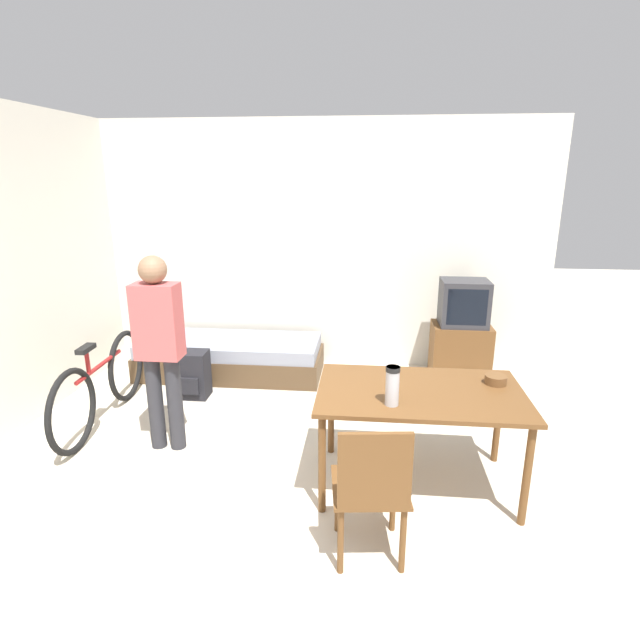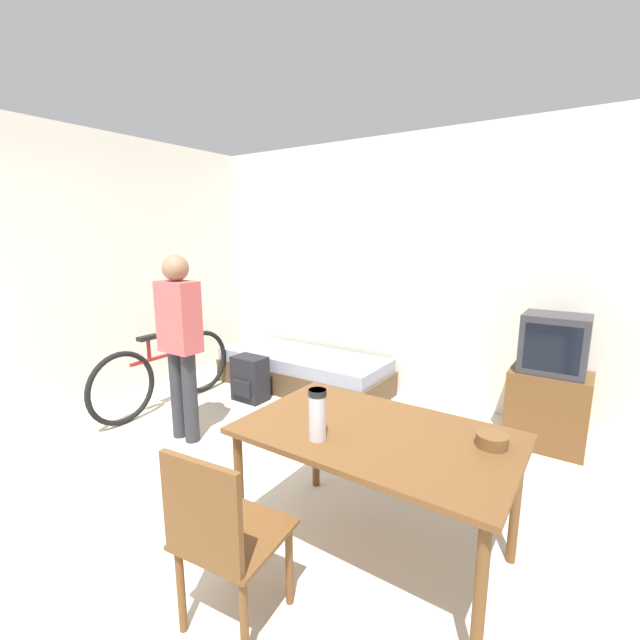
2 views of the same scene
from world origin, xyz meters
name	(u,v)px [view 1 (image 1 of 2)]	position (x,y,z in m)	size (l,w,h in m)	color
ground_plane	(220,590)	(0.00, 0.00, 0.00)	(20.00, 20.00, 0.00)	beige
wall_back	(303,247)	(0.00, 3.44, 1.35)	(5.40, 0.06, 2.70)	silver
wall_left	(7,272)	(-2.23, 1.70, 1.35)	(0.06, 4.41, 2.70)	silver
daybed	(231,357)	(-0.75, 2.94, 0.20)	(1.98, 0.77, 0.40)	#4C3823
tv	(461,336)	(1.71, 2.97, 0.51)	(0.59, 0.42, 1.10)	brown
dining_table	(420,400)	(1.11, 1.07, 0.65)	(1.38, 0.85, 0.72)	brown
wooden_chair	(372,487)	(0.79, 0.29, 0.49)	(0.46, 0.46, 0.87)	brown
bicycle	(102,385)	(-1.56, 1.74, 0.35)	(0.12, 1.66, 0.77)	black
person_standing	(159,341)	(-0.84, 1.39, 0.90)	(0.34, 0.21, 1.56)	#28282D
thermos_flask	(392,384)	(0.90, 0.83, 0.86)	(0.09, 0.09, 0.26)	#B7B7BC
mate_bowl	(496,380)	(1.63, 1.24, 0.75)	(0.15, 0.15, 0.06)	brown
backpack	(190,374)	(-0.98, 2.33, 0.23)	(0.35, 0.26, 0.47)	black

